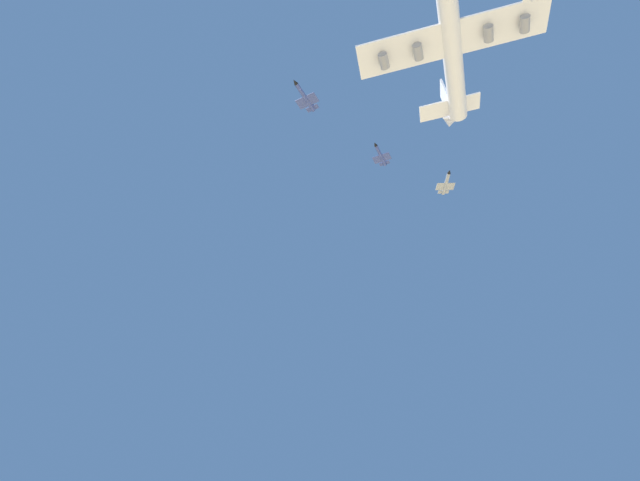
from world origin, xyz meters
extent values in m
cylinder|color=white|center=(-22.18, 75.18, 140.58)|extent=(67.35, 23.73, 6.40)
cone|color=white|center=(-56.45, 62.61, 141.18)|extent=(6.98, 7.34, 5.76)
cube|color=white|center=(-24.09, 74.57, 139.63)|extent=(31.80, 60.32, 6.14)
cylinder|color=gray|center=(-16.64, 54.17, 135.48)|extent=(5.60, 4.19, 3.00)
cylinder|color=gray|center=(-20.40, 64.46, 136.46)|extent=(5.60, 4.19, 3.00)
cylinder|color=gray|center=(-27.91, 85.05, 138.42)|extent=(5.60, 4.19, 3.00)
cylinder|color=gray|center=(-31.67, 95.34, 139.40)|extent=(5.60, 4.19, 3.00)
cube|color=white|center=(-50.11, 64.20, 148.75)|extent=(8.07, 4.27, 10.42)
cube|color=white|center=(-50.34, 64.82, 141.38)|extent=(14.11, 23.03, 2.56)
cylinder|color=#999EA3|center=(-89.18, 49.10, 142.22)|extent=(11.85, 8.10, 1.50)
cone|color=black|center=(-82.80, 53.04, 142.22)|extent=(2.49, 2.33, 1.50)
cube|color=#999EA3|center=(-90.46, 48.31, 142.02)|extent=(7.94, 9.12, 0.24)
cube|color=#999EA3|center=(-93.86, 46.22, 144.17)|extent=(2.15, 1.43, 2.60)
cube|color=#999EA3|center=(-93.86, 46.22, 142.42)|extent=(4.22, 5.14, 0.20)
cylinder|color=#38478C|center=(-70.78, 27.46, 156.56)|extent=(13.08, 3.26, 1.50)
cone|color=black|center=(-63.35, 28.48, 156.56)|extent=(2.19, 1.76, 1.50)
cube|color=#38478C|center=(-72.27, 27.25, 156.36)|extent=(5.45, 8.53, 0.24)
cube|color=#38478C|center=(-76.23, 26.71, 158.51)|extent=(2.40, 0.53, 2.60)
cube|color=#38478C|center=(-76.23, 26.71, 156.76)|extent=(2.64, 5.03, 0.20)
cylinder|color=#38478C|center=(-19.69, 21.19, 144.91)|extent=(13.08, 2.61, 1.50)
cone|color=black|center=(-12.22, 21.83, 144.91)|extent=(2.12, 1.67, 1.50)
cube|color=#38478C|center=(-21.19, 21.06, 144.71)|extent=(5.07, 8.35, 0.24)
cube|color=#38478C|center=(-25.17, 20.72, 146.86)|extent=(2.41, 0.41, 2.60)
cube|color=#38478C|center=(-25.17, 20.72, 145.11)|extent=(2.40, 4.95, 0.20)
camera|label=1|loc=(61.77, 80.99, 3.76)|focal=25.08mm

